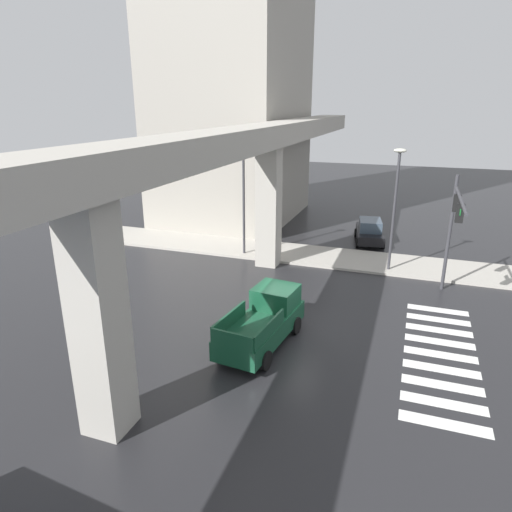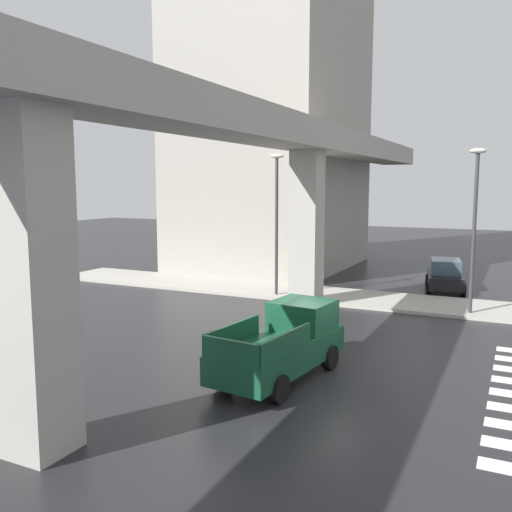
% 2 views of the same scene
% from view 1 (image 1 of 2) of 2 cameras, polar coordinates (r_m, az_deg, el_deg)
% --- Properties ---
extents(ground_plane, '(120.00, 120.00, 0.00)m').
position_cam_1_polar(ground_plane, '(20.51, 4.50, -9.31)').
color(ground_plane, '#232326').
extents(crosswalk_stripes, '(9.35, 2.80, 0.01)m').
position_cam_1_polar(crosswalk_stripes, '(20.08, 22.17, -11.42)').
color(crosswalk_stripes, silver).
rests_on(crosswalk_stripes, ground).
extents(elevated_overpass, '(56.33, 2.26, 8.50)m').
position_cam_1_polar(elevated_overpass, '(19.50, -5.66, 11.82)').
color(elevated_overpass, '#ADA89E').
rests_on(elevated_overpass, ground).
extents(sidewalk_east, '(4.00, 36.00, 0.15)m').
position_cam_1_polar(sidewalk_east, '(30.20, 5.99, 0.19)').
color(sidewalk_east, '#ADA89E').
rests_on(sidewalk_east, ground).
extents(pickup_truck, '(5.28, 2.52, 2.08)m').
position_cam_1_polar(pickup_truck, '(19.11, 1.06, -8.13)').
color(pickup_truck, '#14472D').
rests_on(pickup_truck, ground).
extents(sedan_black, '(4.53, 2.49, 1.72)m').
position_cam_1_polar(sedan_black, '(33.64, 14.10, 3.04)').
color(sedan_black, black).
rests_on(sedan_black, ground).
extents(traffic_signal_mast, '(6.49, 0.32, 6.20)m').
position_cam_1_polar(traffic_signal_mast, '(23.80, 23.71, 4.41)').
color(traffic_signal_mast, '#38383D').
rests_on(traffic_signal_mast, ground).
extents(street_lamp_near_corner, '(0.44, 0.70, 7.24)m').
position_cam_1_polar(street_lamp_near_corner, '(27.20, 17.15, 7.17)').
color(street_lamp_near_corner, '#38383D').
rests_on(street_lamp_near_corner, ground).
extents(street_lamp_mid_block, '(0.44, 0.70, 7.24)m').
position_cam_1_polar(street_lamp_mid_block, '(29.05, -1.57, 8.68)').
color(street_lamp_mid_block, '#38383D').
rests_on(street_lamp_mid_block, ground).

